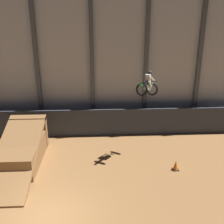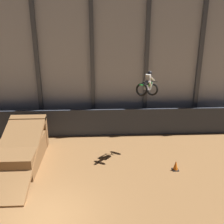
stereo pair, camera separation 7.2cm
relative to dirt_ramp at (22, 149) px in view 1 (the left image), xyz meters
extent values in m
plane|color=olive|center=(2.22, -4.97, -0.74)|extent=(60.00, 60.00, 0.00)
cube|color=#A3A8B2|center=(2.22, 4.57, 4.89)|extent=(32.00, 0.12, 11.26)
cube|color=#3D424C|center=(0.32, 4.37, 4.89)|extent=(0.28, 0.28, 11.26)
cube|color=#3D424C|center=(4.12, 4.37, 4.89)|extent=(0.28, 0.28, 11.26)
cube|color=#3D424C|center=(7.92, 4.37, 4.89)|extent=(0.28, 0.28, 11.26)
cube|color=#3D424C|center=(11.72, 4.37, 4.89)|extent=(0.28, 0.28, 11.26)
cube|color=#2D333D|center=(2.22, 3.37, 0.24)|extent=(31.36, 0.20, 1.96)
cube|color=brown|center=(0.00, -0.10, -0.13)|extent=(2.21, 4.39, 1.23)
cube|color=brown|center=(0.00, 1.85, 0.28)|extent=(2.25, 0.50, 2.04)
cube|color=olive|center=(0.00, -1.04, 0.28)|extent=(2.25, 6.33, 2.23)
torus|color=black|center=(7.76, 1.07, 3.23)|extent=(0.74, 0.65, 0.74)
torus|color=black|center=(6.94, -0.02, 3.52)|extent=(0.74, 0.65, 0.74)
cube|color=#B7B7BC|center=(7.33, 0.51, 3.50)|extent=(0.49, 0.56, 0.38)
cube|color=green|center=(7.46, 0.67, 3.66)|extent=(0.45, 0.50, 0.33)
cube|color=black|center=(7.23, 0.36, 3.76)|extent=(0.47, 0.55, 0.23)
cube|color=green|center=(6.91, -0.06, 3.79)|extent=(0.33, 0.38, 0.13)
cylinder|color=#B7B7BC|center=(7.69, 0.97, 3.50)|extent=(0.26, 0.32, 0.49)
cylinder|color=black|center=(7.69, 0.98, 3.74)|extent=(0.61, 0.31, 0.04)
cube|color=silver|center=(7.38, 0.57, 4.00)|extent=(0.36, 0.35, 0.52)
sphere|color=black|center=(7.48, 0.70, 4.29)|extent=(0.39, 0.40, 0.31)
cylinder|color=silver|center=(7.29, 0.64, 3.73)|extent=(0.31, 0.36, 0.38)
cylinder|color=silver|center=(7.48, 0.50, 3.73)|extent=(0.31, 0.36, 0.38)
cylinder|color=silver|center=(7.40, 0.85, 3.97)|extent=(0.36, 0.43, 0.34)
cylinder|color=silver|center=(7.65, 0.66, 3.97)|extent=(0.36, 0.43, 0.34)
cube|color=black|center=(8.75, -1.50, -0.72)|extent=(0.36, 0.36, 0.03)
cone|color=orange|center=(8.75, -1.50, -0.43)|extent=(0.28, 0.28, 0.55)
camera|label=1|loc=(4.53, -13.98, 7.19)|focal=42.00mm
camera|label=2|loc=(4.60, -13.99, 7.19)|focal=42.00mm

